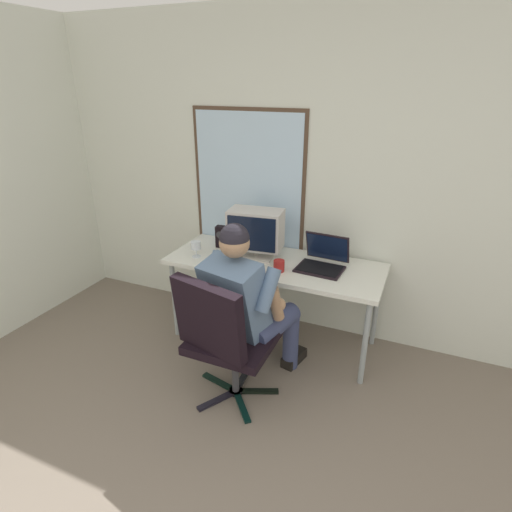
% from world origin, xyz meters
% --- Properties ---
extents(wall_rear, '(5.00, 0.08, 2.59)m').
position_xyz_m(wall_rear, '(-0.03, 2.67, 1.29)').
color(wall_rear, silver).
rests_on(wall_rear, ground).
extents(desk, '(1.70, 0.65, 0.72)m').
position_xyz_m(desk, '(-0.28, 2.28, 0.67)').
color(desk, '#919B9D').
rests_on(desk, ground).
extents(office_chair, '(0.60, 0.65, 0.97)m').
position_xyz_m(office_chair, '(-0.31, 1.45, 0.56)').
color(office_chair, black).
rests_on(office_chair, ground).
extents(person_seated, '(0.61, 0.87, 1.26)m').
position_xyz_m(person_seated, '(-0.26, 1.72, 0.66)').
color(person_seated, '#373F63').
rests_on(person_seated, ground).
extents(crt_monitor, '(0.45, 0.29, 0.39)m').
position_xyz_m(crt_monitor, '(-0.46, 2.31, 0.95)').
color(crt_monitor, beige).
rests_on(crt_monitor, desk).
extents(laptop, '(0.36, 0.35, 0.25)m').
position_xyz_m(laptop, '(0.09, 2.35, 0.79)').
color(laptop, black).
rests_on(laptop, desk).
extents(wine_glass, '(0.08, 0.08, 0.13)m').
position_xyz_m(wine_glass, '(-0.90, 2.13, 0.82)').
color(wine_glass, silver).
rests_on(wine_glass, desk).
extents(desk_speaker, '(0.09, 0.08, 0.19)m').
position_xyz_m(desk_speaker, '(-0.82, 2.40, 0.82)').
color(desk_speaker, black).
rests_on(desk_speaker, desk).
extents(coffee_mug, '(0.08, 0.08, 0.09)m').
position_xyz_m(coffee_mug, '(-0.19, 2.14, 0.77)').
color(coffee_mug, maroon).
rests_on(coffee_mug, desk).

